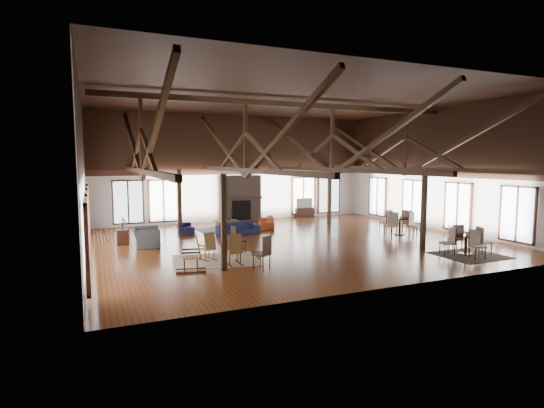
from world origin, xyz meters
name	(u,v)px	position (x,y,z in m)	size (l,w,h in m)	color
floor	(290,241)	(0.00, 0.00, 0.00)	(16.00, 16.00, 0.00)	brown
ceiling	(291,98)	(0.00, 0.00, 6.00)	(16.00, 14.00, 0.02)	black
wall_back	(237,168)	(0.00, 7.00, 3.00)	(16.00, 0.02, 6.00)	silver
wall_front	(404,177)	(0.00, -7.00, 3.00)	(16.00, 0.02, 6.00)	silver
wall_left	(82,173)	(-8.00, 0.00, 3.00)	(0.02, 14.00, 6.00)	silver
wall_right	(437,169)	(8.00, 0.00, 3.00)	(0.02, 14.00, 6.00)	silver
roof_truss	(291,146)	(0.00, 0.00, 4.03)	(15.60, 14.07, 3.14)	black
post_grid	(291,206)	(0.00, 0.00, 1.52)	(8.16, 7.16, 3.05)	black
fireplace	(240,199)	(0.00, 6.67, 1.29)	(2.50, 0.69, 2.60)	brown
ceiling_fan	(313,153)	(0.50, -1.00, 3.73)	(1.60, 1.60, 0.75)	black
sofa_navy_front	(238,228)	(-1.50, 2.59, 0.29)	(1.96, 0.77, 0.57)	#151939
sofa_navy_left	(186,227)	(-3.60, 4.19, 0.25)	(0.67, 1.71, 0.50)	#141539
sofa_orange	(266,222)	(0.60, 4.13, 0.26)	(0.70, 1.79, 0.52)	#A54620
coffee_table	(227,222)	(-1.50, 4.22, 0.37)	(1.22, 0.81, 0.43)	brown
vase	(229,219)	(-1.44, 4.16, 0.52)	(0.17, 0.17, 0.18)	#B2B2B2
armchair	(146,237)	(-5.80, 1.25, 0.38)	(1.03, 1.18, 0.77)	#2E2F31
side_table_lamp	(123,234)	(-6.63, 2.11, 0.45)	(0.47, 0.47, 1.20)	black
rocking_chair_a	(208,247)	(-4.10, -1.94, 0.46)	(0.61, 0.84, 0.97)	olive
rocking_chair_b	(234,250)	(-3.47, -2.91, 0.49)	(0.46, 0.81, 1.05)	olive
rocking_chair_c	(194,254)	(-4.88, -3.21, 0.56)	(1.00, 0.66, 1.18)	olive
side_chair_a	(236,238)	(-2.86, -1.31, 0.60)	(0.49, 0.49, 1.03)	black
side_chair_b	(264,250)	(-2.82, -3.94, 0.64)	(0.64, 0.64, 1.10)	black
cafe_table_near	(466,241)	(4.82, -4.80, 0.50)	(1.95, 1.95, 1.00)	black
cafe_table_far	(400,223)	(5.45, -0.44, 0.54)	(2.10, 2.10, 1.08)	black
cup_near	(467,234)	(4.85, -4.82, 0.76)	(0.11, 0.11, 0.09)	#B2B2B2
cup_far	(401,217)	(5.41, -0.53, 0.83)	(0.13, 0.13, 0.10)	#B2B2B2
tv_console	(304,212)	(4.18, 6.75, 0.29)	(1.15, 0.43, 0.57)	black
television	(304,203)	(4.16, 6.75, 0.87)	(1.03, 0.14, 0.60)	#B2B2B2
rug_tan	(216,260)	(-3.88, -2.09, 0.01)	(2.90, 2.28, 0.01)	tan
rug_navy	(228,229)	(-1.50, 4.13, 0.01)	(2.96, 2.22, 0.01)	#17163F
rug_dark	(470,255)	(4.84, -5.00, 0.01)	(2.25, 2.05, 0.01)	black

